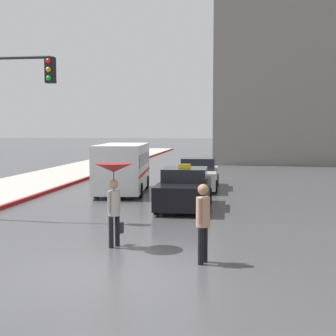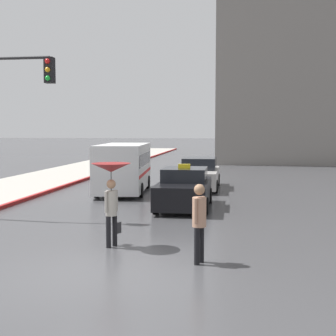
% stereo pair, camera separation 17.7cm
% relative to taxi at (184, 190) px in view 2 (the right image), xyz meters
% --- Properties ---
extents(ground_plane, '(300.00, 300.00, 0.00)m').
position_rel_taxi_xyz_m(ground_plane, '(-1.06, -8.19, -0.69)').
color(ground_plane, '#424244').
extents(taxi, '(1.91, 4.07, 1.64)m').
position_rel_taxi_xyz_m(taxi, '(0.00, 0.00, 0.00)').
color(taxi, black).
rests_on(taxi, ground_plane).
extents(sedan_red, '(1.91, 4.76, 1.51)m').
position_rel_taxi_xyz_m(sedan_red, '(0.14, 5.80, 0.01)').
color(sedan_red, '#B7B2AD').
rests_on(sedan_red, ground_plane).
extents(ambulance_van, '(2.44, 5.34, 2.23)m').
position_rel_taxi_xyz_m(ambulance_van, '(-3.22, 3.92, 0.55)').
color(ambulance_van, silver).
rests_on(ambulance_van, ground_plane).
extents(pedestrian_with_umbrella, '(0.96, 0.96, 2.07)m').
position_rel_taxi_xyz_m(pedestrian_with_umbrella, '(-1.18, -5.97, 0.96)').
color(pedestrian_with_umbrella, black).
rests_on(pedestrian_with_umbrella, ground_plane).
extents(pedestrian_man, '(0.39, 0.45, 1.73)m').
position_rel_taxi_xyz_m(pedestrian_man, '(1.07, -7.12, 0.34)').
color(pedestrian_man, black).
rests_on(pedestrian_man, ground_plane).
extents(building_tower_near, '(13.02, 11.51, 22.27)m').
position_rel_taxi_xyz_m(building_tower_near, '(6.80, 27.06, 10.45)').
color(building_tower_near, gray).
rests_on(building_tower_near, ground_plane).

